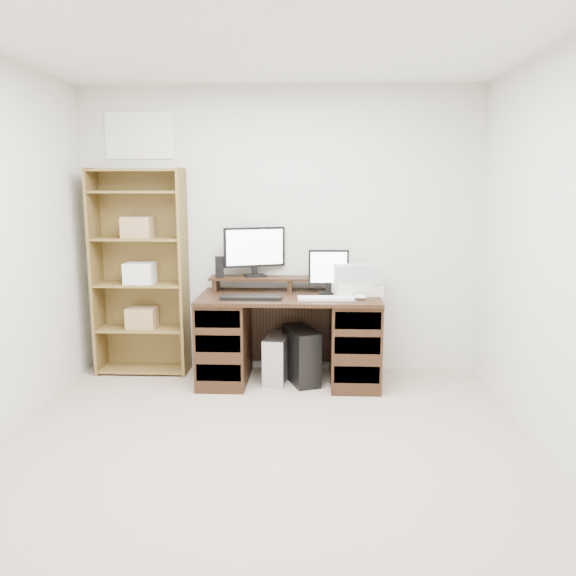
# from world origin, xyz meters

# --- Properties ---
(room) EXTENTS (3.54, 4.04, 2.54)m
(room) POSITION_xyz_m (-0.00, 0.00, 1.25)
(room) COLOR tan
(room) RESTS_ON ground
(desk) EXTENTS (1.50, 0.70, 0.75)m
(desk) POSITION_xyz_m (0.10, 1.64, 0.39)
(desk) COLOR black
(desk) RESTS_ON ground
(riser_shelf) EXTENTS (1.40, 0.22, 0.12)m
(riser_shelf) POSITION_xyz_m (0.10, 1.85, 0.84)
(riser_shelf) COLOR black
(riser_shelf) RESTS_ON desk
(monitor_wide) EXTENTS (0.52, 0.22, 0.43)m
(monitor_wide) POSITION_xyz_m (-0.21, 1.89, 1.11)
(monitor_wide) COLOR black
(monitor_wide) RESTS_ON riser_shelf
(monitor_small) EXTENTS (0.34, 0.13, 0.37)m
(monitor_small) POSITION_xyz_m (0.43, 1.75, 0.95)
(monitor_small) COLOR black
(monitor_small) RESTS_ON desk
(speaker) EXTENTS (0.09, 0.09, 0.18)m
(speaker) POSITION_xyz_m (-0.51, 1.83, 0.96)
(speaker) COLOR black
(speaker) RESTS_ON riser_shelf
(keyboard_black) EXTENTS (0.49, 0.17, 0.03)m
(keyboard_black) POSITION_xyz_m (-0.20, 1.47, 0.76)
(keyboard_black) COLOR black
(keyboard_black) RESTS_ON desk
(keyboard_white) EXTENTS (0.46, 0.16, 0.02)m
(keyboard_white) POSITION_xyz_m (0.40, 1.48, 0.76)
(keyboard_white) COLOR silver
(keyboard_white) RESTS_ON desk
(mouse) EXTENTS (0.11, 0.09, 0.04)m
(mouse) POSITION_xyz_m (0.68, 1.49, 0.77)
(mouse) COLOR silver
(mouse) RESTS_ON desk
(printer) EXTENTS (0.44, 0.37, 0.10)m
(printer) POSITION_xyz_m (0.66, 1.72, 0.80)
(printer) COLOR beige
(printer) RESTS_ON desk
(basket) EXTENTS (0.40, 0.30, 0.16)m
(basket) POSITION_xyz_m (0.66, 1.72, 0.93)
(basket) COLOR #A3A8AE
(basket) RESTS_ON printer
(tower_silver) EXTENTS (0.22, 0.42, 0.40)m
(tower_silver) POSITION_xyz_m (-0.00, 1.64, 0.20)
(tower_silver) COLOR #ACADB3
(tower_silver) RESTS_ON ground
(tower_black) EXTENTS (0.35, 0.50, 0.46)m
(tower_black) POSITION_xyz_m (0.20, 1.64, 0.23)
(tower_black) COLOR black
(tower_black) RESTS_ON ground
(bookshelf) EXTENTS (0.80, 0.30, 1.80)m
(bookshelf) POSITION_xyz_m (-1.21, 1.86, 0.92)
(bookshelf) COLOR olive
(bookshelf) RESTS_ON ground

